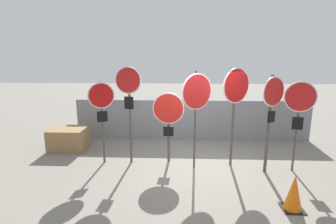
{
  "coord_description": "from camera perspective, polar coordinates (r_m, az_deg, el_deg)",
  "views": [
    {
      "loc": [
        -0.47,
        -6.5,
        2.92
      ],
      "look_at": [
        -0.74,
        0.0,
        1.48
      ],
      "focal_mm": 28.0,
      "sensor_mm": 36.0,
      "label": 1
    }
  ],
  "objects": [
    {
      "name": "ground_plane",
      "position": [
        7.15,
        6.08,
        -11.71
      ],
      "size": [
        40.0,
        40.0,
        0.0
      ],
      "primitive_type": "plane",
      "color": "gray"
    },
    {
      "name": "traffic_cone_0",
      "position": [
        5.73,
        25.72,
        -15.52
      ],
      "size": [
        0.4,
        0.4,
        0.71
      ],
      "color": "black",
      "rests_on": "ground"
    },
    {
      "name": "stop_sign_1",
      "position": [
        6.88,
        -8.55,
        4.17
      ],
      "size": [
        0.7,
        0.17,
        2.62
      ],
      "rotation": [
        0.0,
        0.0,
        -0.17
      ],
      "color": "#474238",
      "rests_on": "ground"
    },
    {
      "name": "stop_sign_3",
      "position": [
        6.46,
        6.29,
        3.4
      ],
      "size": [
        0.75,
        0.53,
        2.53
      ],
      "rotation": [
        0.0,
        0.0,
        0.6
      ],
      "color": "#474238",
      "rests_on": "ground"
    },
    {
      "name": "stop_sign_0",
      "position": [
        7.06,
        -14.27,
        1.78
      ],
      "size": [
        0.65,
        0.29,
        2.23
      ],
      "rotation": [
        0.0,
        0.0,
        0.39
      ],
      "color": "#474238",
      "rests_on": "ground"
    },
    {
      "name": "stop_sign_4",
      "position": [
        6.85,
        14.51,
        3.86
      ],
      "size": [
        0.75,
        0.53,
        2.59
      ],
      "rotation": [
        0.0,
        0.0,
        0.61
      ],
      "color": "#474238",
      "rests_on": "ground"
    },
    {
      "name": "stop_sign_5",
      "position": [
        6.73,
        21.62,
        1.29
      ],
      "size": [
        0.62,
        0.4,
        2.45
      ],
      "rotation": [
        0.0,
        0.0,
        0.56
      ],
      "color": "#474238",
      "rests_on": "ground"
    },
    {
      "name": "stop_sign_2",
      "position": [
        6.95,
        0.1,
        -0.38
      ],
      "size": [
        0.84,
        0.16,
        1.94
      ],
      "rotation": [
        0.0,
        0.0,
        -0.09
      ],
      "color": "#474238",
      "rests_on": "ground"
    },
    {
      "name": "storage_crate",
      "position": [
        8.77,
        -20.82,
        -5.48
      ],
      "size": [
        1.07,
        0.88,
        0.67
      ],
      "color": "olive",
      "rests_on": "ground"
    },
    {
      "name": "stop_sign_6",
      "position": [
        7.07,
        26.72,
        1.48
      ],
      "size": [
        0.74,
        0.19,
        2.29
      ],
      "rotation": [
        0.0,
        0.0,
        -0.21
      ],
      "color": "#474238",
      "rests_on": "ground"
    },
    {
      "name": "fence_back",
      "position": [
        9.1,
        5.28,
        -1.73
      ],
      "size": [
        8.04,
        0.12,
        1.39
      ],
      "color": "slate",
      "rests_on": "ground"
    }
  ]
}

